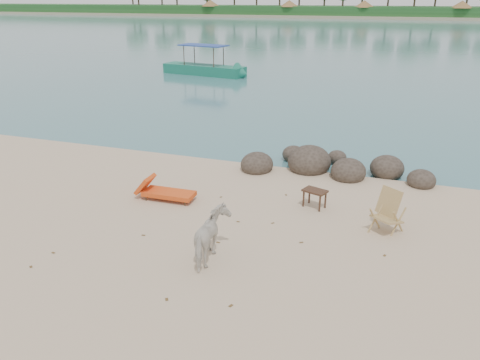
# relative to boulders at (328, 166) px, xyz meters

# --- Properties ---
(water) EXTENTS (400.00, 400.00, 0.00)m
(water) POSITION_rel_boulders_xyz_m (-1.00, 83.88, -0.21)
(water) COLOR #346769
(water) RESTS_ON ground
(far_shore) EXTENTS (420.00, 90.00, 1.40)m
(far_shore) POSITION_rel_boulders_xyz_m (-1.00, 163.88, -0.21)
(far_shore) COLOR tan
(far_shore) RESTS_ON ground
(far_scenery) EXTENTS (420.00, 18.00, 9.50)m
(far_scenery) POSITION_rel_boulders_xyz_m (-0.98, 130.58, 2.93)
(far_scenery) COLOR #1E4C1E
(far_scenery) RESTS_ON ground
(boulders) EXTENTS (6.42, 2.90, 1.13)m
(boulders) POSITION_rel_boulders_xyz_m (0.00, 0.00, 0.00)
(boulders) COLOR #322921
(boulders) RESTS_ON ground
(cow) EXTENTS (0.83, 1.48, 1.18)m
(cow) POSITION_rel_boulders_xyz_m (-1.53, -6.75, 0.38)
(cow) COLOR silver
(cow) RESTS_ON ground
(side_table) EXTENTS (0.76, 0.62, 0.53)m
(side_table) POSITION_rel_boulders_xyz_m (0.13, -3.11, 0.05)
(side_table) COLOR #311A13
(side_table) RESTS_ON ground
(lounge_chair) EXTENTS (1.94, 0.72, 0.58)m
(lounge_chair) POSITION_rel_boulders_xyz_m (-4.05, -4.00, 0.08)
(lounge_chair) COLOR #DA5819
(lounge_chair) RESTS_ON ground
(deck_chair) EXTENTS (0.99, 1.01, 1.07)m
(deck_chair) POSITION_rel_boulders_xyz_m (2.15, -3.99, 0.32)
(deck_chair) COLOR tan
(deck_chair) RESTS_ON ground
(boat_near) EXTENTS (7.72, 2.88, 3.66)m
(boat_near) POSITION_rel_boulders_xyz_m (-12.77, 18.81, 1.62)
(boat_near) COLOR #176A53
(boat_near) RESTS_ON water
(dead_leaves) EXTENTS (7.59, 6.07, 0.00)m
(dead_leaves) POSITION_rel_boulders_xyz_m (-1.99, -5.73, -0.21)
(dead_leaves) COLOR brown
(dead_leaves) RESTS_ON ground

